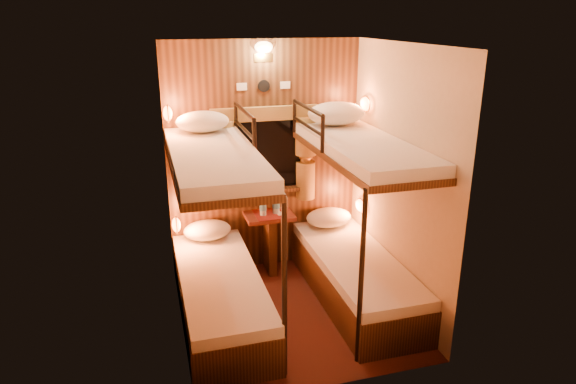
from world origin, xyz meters
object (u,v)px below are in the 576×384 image
object	(u,v)px
bottle_left	(263,206)
bunk_right	(356,246)
bottle_right	(276,203)
table	(270,235)
bunk_left	(219,263)

from	to	relation	value
bottle_left	bunk_right	bearing A→B (deg)	-47.03
bunk_right	bottle_right	world-z (taller)	bunk_right
table	bottle_left	distance (m)	0.35
bunk_left	table	distance (m)	1.02
bunk_left	bottle_left	world-z (taller)	bunk_left
bottle_right	bunk_left	bearing A→B (deg)	-132.57
table	bottle_right	size ratio (longest dim) A/B	2.45
table	bottle_left	xyz separation A→B (m)	(-0.07, -0.01, 0.34)
bunk_right	table	distance (m)	1.02
bunk_right	bottle_right	size ratio (longest dim) A/B	7.10
table	bottle_right	distance (m)	0.36
bunk_right	table	bearing A→B (deg)	129.67
bunk_left	bottle_right	distance (m)	1.09
bunk_left	bunk_right	xyz separation A→B (m)	(1.30, 0.00, 0.00)
bunk_right	table	world-z (taller)	bunk_right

